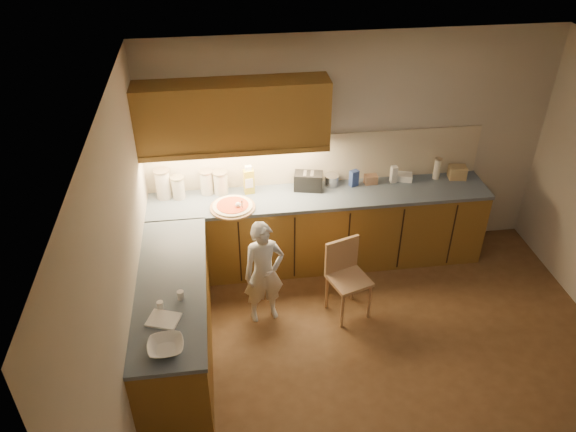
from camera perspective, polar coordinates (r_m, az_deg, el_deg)
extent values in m
plane|color=brown|center=(5.58, 10.18, -14.87)|extent=(4.50, 4.50, 0.00)
cube|color=#C0B5A4|center=(6.32, 6.27, 6.81)|extent=(4.50, 0.04, 2.60)
cube|color=#C0B5A4|center=(4.55, -16.39, -6.55)|extent=(0.04, 4.00, 2.60)
cube|color=white|center=(4.05, 13.86, 10.39)|extent=(4.50, 4.00, 0.04)
cube|color=olive|center=(6.44, 3.15, -1.41)|extent=(3.75, 0.60, 0.88)
cube|color=olive|center=(5.37, -11.28, -10.64)|extent=(0.60, 2.00, 0.88)
cube|color=#4C5B6C|center=(6.18, 3.29, 2.07)|extent=(3.77, 0.62, 0.04)
cube|color=#4C5B6C|center=(5.07, -11.85, -6.91)|extent=(0.62, 2.02, 0.04)
cube|color=black|center=(6.12, -10.53, -4.11)|extent=(0.02, 0.01, 0.80)
cube|color=black|center=(6.11, -4.91, -3.70)|extent=(0.02, 0.01, 0.80)
cube|color=black|center=(6.15, 0.68, -3.26)|extent=(0.02, 0.01, 0.80)
cube|color=black|center=(6.25, 6.14, -2.79)|extent=(0.02, 0.01, 0.80)
cube|color=black|center=(6.40, 11.37, -2.33)|extent=(0.02, 0.01, 0.80)
cube|color=black|center=(6.61, 16.32, -1.87)|extent=(0.02, 0.01, 0.80)
cube|color=beige|center=(6.27, 2.90, 5.84)|extent=(3.75, 0.02, 0.58)
cube|color=olive|center=(5.76, -5.61, 10.15)|extent=(1.95, 0.35, 0.70)
cube|color=olive|center=(5.75, -5.33, 6.27)|extent=(1.95, 0.02, 0.06)
cylinder|color=tan|center=(5.94, -5.64, 0.87)|extent=(0.48, 0.48, 0.02)
cylinder|color=beige|center=(5.93, -5.65, 1.02)|extent=(0.42, 0.42, 0.02)
cylinder|color=red|center=(5.93, -5.66, 1.12)|extent=(0.34, 0.34, 0.01)
sphere|color=white|center=(5.88, -5.09, 1.13)|extent=(0.06, 0.06, 0.06)
cylinder|color=white|center=(5.82, -4.69, 1.10)|extent=(0.02, 0.11, 0.19)
imported|color=white|center=(5.61, -2.47, -5.80)|extent=(0.46, 0.35, 1.15)
cylinder|color=tan|center=(5.74, 5.55, -9.61)|extent=(0.03, 0.03, 0.42)
cylinder|color=tan|center=(5.88, 8.26, -8.62)|extent=(0.03, 0.03, 0.42)
cylinder|color=tan|center=(5.94, 3.96, -7.73)|extent=(0.03, 0.03, 0.42)
cylinder|color=tan|center=(6.08, 6.61, -6.82)|extent=(0.03, 0.03, 0.42)
cube|color=tan|center=(5.76, 6.23, -6.47)|extent=(0.48, 0.48, 0.04)
cube|color=tan|center=(5.74, 5.47, -3.91)|extent=(0.37, 0.15, 0.38)
imported|color=white|center=(4.46, -12.31, -12.85)|extent=(0.29, 0.29, 0.07)
cylinder|color=beige|center=(6.17, -12.58, 3.12)|extent=(0.16, 0.16, 0.32)
cylinder|color=gray|center=(6.09, -12.78, 4.49)|extent=(0.17, 0.17, 0.02)
cylinder|color=beige|center=(6.16, -11.08, 2.80)|extent=(0.14, 0.14, 0.24)
cylinder|color=tan|center=(6.09, -11.21, 3.83)|extent=(0.15, 0.15, 0.02)
cylinder|color=silver|center=(6.18, -8.26, 3.34)|extent=(0.14, 0.14, 0.26)
cylinder|color=tan|center=(6.11, -8.36, 4.46)|extent=(0.15, 0.15, 0.02)
cylinder|color=beige|center=(6.16, -6.86, 3.32)|extent=(0.15, 0.15, 0.25)
cylinder|color=tan|center=(6.10, -6.95, 4.40)|extent=(0.17, 0.17, 0.02)
cube|color=gold|center=(6.14, -4.00, 3.52)|extent=(0.12, 0.09, 0.28)
cube|color=silver|center=(6.05, -4.06, 4.88)|extent=(0.08, 0.06, 0.05)
cube|color=black|center=(6.21, 2.08, 3.55)|extent=(0.34, 0.24, 0.20)
cube|color=#A1A2A6|center=(6.16, 1.74, 4.39)|extent=(0.06, 0.14, 0.00)
cube|color=#A1A2A6|center=(6.16, 2.46, 4.35)|extent=(0.06, 0.14, 0.00)
cylinder|color=#AEAEB3|center=(6.32, 4.45, 3.60)|extent=(0.16, 0.16, 0.12)
cylinder|color=#AEAEB3|center=(6.29, 4.47, 4.11)|extent=(0.17, 0.17, 0.01)
cube|color=#324996|center=(6.32, 6.72, 3.84)|extent=(0.11, 0.10, 0.19)
cube|color=tan|center=(6.41, 8.41, 3.71)|extent=(0.14, 0.10, 0.10)
cube|color=white|center=(6.45, 10.69, 4.18)|extent=(0.07, 0.07, 0.20)
cube|color=white|center=(6.55, 11.66, 3.92)|extent=(0.22, 0.18, 0.08)
cylinder|color=white|center=(6.63, 14.91, 4.63)|extent=(0.08, 0.08, 0.24)
cylinder|color=gray|center=(6.57, 15.07, 5.61)|extent=(0.08, 0.08, 0.02)
cube|color=tan|center=(6.72, 16.82, 4.28)|extent=(0.21, 0.17, 0.15)
cube|color=white|center=(4.71, -12.53, -10.23)|extent=(0.30, 0.27, 0.02)
cylinder|color=white|center=(4.80, -12.86, -8.84)|extent=(0.07, 0.07, 0.07)
cylinder|color=silver|center=(4.86, -10.86, -7.90)|extent=(0.08, 0.08, 0.08)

